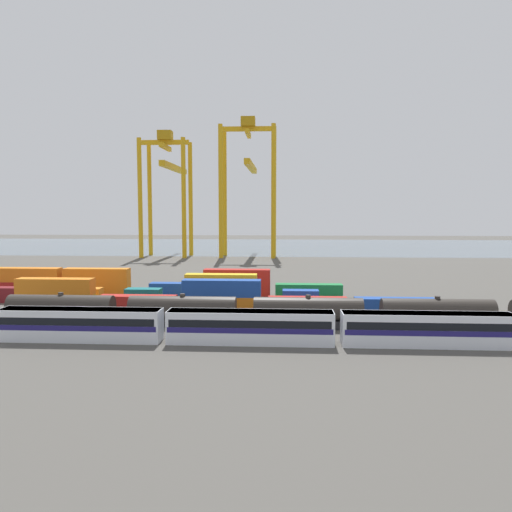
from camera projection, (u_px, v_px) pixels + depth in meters
ground_plane at (240, 275)px, 119.97m from camera, size 420.00×420.00×0.00m
harbour_water at (261, 246)px, 224.85m from camera, size 400.00×110.00×0.01m
passenger_train at (250, 325)px, 57.61m from camera, size 61.16×3.14×3.90m
freight_tank_row at (308, 312)px, 65.36m from camera, size 83.12×3.03×4.49m
shipping_container_0 at (56, 303)px, 76.62m from camera, size 12.10×2.44×2.60m
shipping_container_1 at (55, 287)px, 76.39m from camera, size 12.10×2.44×2.60m
shipping_container_2 at (138, 304)px, 75.84m from camera, size 12.10×2.44×2.60m
shipping_container_3 at (222, 305)px, 75.06m from camera, size 12.10×2.44×2.60m
shipping_container_4 at (222, 288)px, 74.83m from camera, size 12.10×2.44×2.60m
shipping_container_5 at (307, 306)px, 74.28m from camera, size 12.10×2.44×2.60m
shipping_container_6 at (395, 307)px, 73.51m from camera, size 12.10×2.44×2.60m
shipping_container_8 at (67, 295)px, 83.56m from camera, size 12.10×2.44×2.60m
shipping_container_9 at (144, 296)px, 82.78m from camera, size 6.04×2.44×2.60m
shipping_container_10 at (221, 297)px, 81.99m from camera, size 12.10×2.44×2.60m
shipping_container_11 at (221, 282)px, 81.76m from camera, size 12.10×2.44×2.60m
shipping_container_12 at (301, 298)px, 81.20m from camera, size 6.04×2.44×2.60m
shipping_container_13 at (29, 288)px, 91.05m from camera, size 12.10×2.44×2.60m
shipping_container_14 at (29, 275)px, 90.82m from camera, size 12.10×2.44×2.60m
shipping_container_15 at (97, 289)px, 90.28m from camera, size 12.10×2.44×2.60m
shipping_container_16 at (97, 275)px, 90.05m from camera, size 12.10×2.44×2.60m
shipping_container_17 at (167, 290)px, 89.51m from camera, size 6.04×2.44×2.60m
shipping_container_18 at (237, 290)px, 88.74m from camera, size 12.10×2.44×2.60m
shipping_container_19 at (237, 276)px, 88.51m from camera, size 12.10×2.44×2.60m
shipping_container_20 at (309, 291)px, 87.97m from camera, size 12.10×2.44×2.60m
gantry_crane_west at (168, 180)px, 172.69m from camera, size 16.65×38.64×43.87m
gantry_crane_central at (249, 175)px, 171.07m from camera, size 19.42×40.78×48.20m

